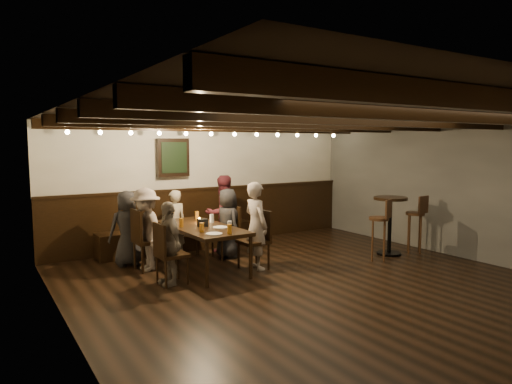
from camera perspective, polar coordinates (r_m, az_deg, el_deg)
room at (r=7.99m, az=-3.65°, el=-0.68°), size 7.00×7.00×7.00m
dining_table at (r=7.34m, az=-6.85°, el=-4.70°), size 0.90×1.90×0.70m
chair_left_near at (r=7.53m, az=-13.32°, el=-7.21°), size 0.46×0.46×0.98m
chair_left_far at (r=6.73m, az=-10.58°, el=-8.99°), size 0.42×0.42×0.89m
chair_right_near at (r=8.14m, az=-3.72°, el=-6.24°), size 0.43×0.43×0.91m
chair_right_far at (r=7.39m, az=-0.19°, el=-7.41°), size 0.44×0.44×0.94m
person_bench_left at (r=7.83m, az=-15.77°, el=-4.37°), size 0.62×0.41×1.25m
person_bench_centre at (r=8.28m, az=-10.15°, el=-3.85°), size 0.44×0.30×1.19m
person_bench_right at (r=8.53m, az=-4.21°, el=-2.70°), size 0.71×0.56×1.43m
person_left_near at (r=7.45m, az=-13.60°, el=-4.54°), size 0.51×0.87×1.32m
person_left_far at (r=6.64m, az=-10.88°, el=-6.30°), size 0.31×0.71×1.20m
person_right_near at (r=8.09m, az=-3.55°, el=-3.90°), size 0.41×0.61×1.23m
person_right_far at (r=7.32m, az=0.01°, el=-4.22°), size 0.35×0.52×1.41m
pint_a at (r=7.83m, az=-11.02°, el=-3.14°), size 0.07×0.07×0.14m
pint_b at (r=8.00m, az=-7.38°, el=-2.89°), size 0.07×0.07×0.14m
pint_c at (r=7.28m, az=-9.33°, el=-3.80°), size 0.07×0.07×0.14m
pint_d at (r=7.63m, az=-5.53°, el=-3.30°), size 0.07×0.07×0.14m
pint_e at (r=6.82m, az=-6.80°, el=-4.42°), size 0.07×0.07×0.14m
pint_f at (r=6.93m, az=-3.32°, el=-4.22°), size 0.07×0.07×0.14m
pint_g at (r=6.65m, az=-3.34°, el=-4.66°), size 0.07×0.07×0.14m
plate_near at (r=6.65m, az=-5.27°, el=-5.22°), size 0.24×0.24×0.01m
plate_far at (r=7.15m, az=-4.47°, el=-4.42°), size 0.24×0.24×0.01m
condiment_caddy at (r=7.27m, az=-6.68°, el=-3.85°), size 0.15×0.10×0.12m
candle at (r=7.64m, az=-7.08°, el=-3.64°), size 0.05×0.05×0.05m
high_top_table at (r=8.60m, az=16.40°, el=-3.00°), size 0.59×0.59×1.05m
bar_stool_left at (r=8.15m, az=15.09°, el=-5.56°), size 0.38×0.39×1.07m
bar_stool_right at (r=8.93m, az=19.23°, el=-4.68°), size 0.34×0.36×1.07m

